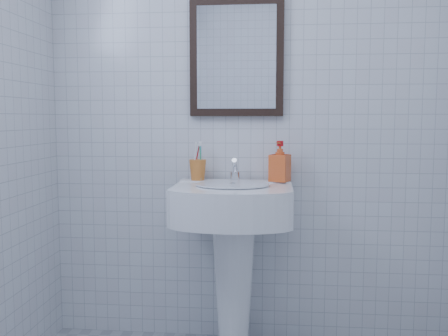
# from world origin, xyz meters

# --- Properties ---
(wall_back) EXTENTS (2.20, 0.02, 2.50)m
(wall_back) POSITION_xyz_m (0.00, 1.20, 1.25)
(wall_back) COLOR silver
(wall_back) RESTS_ON ground
(wall_front) EXTENTS (2.20, 0.02, 2.50)m
(wall_front) POSITION_xyz_m (0.00, -1.20, 1.25)
(wall_front) COLOR silver
(wall_front) RESTS_ON ground
(washbasin) EXTENTS (0.59, 0.43, 0.91)m
(washbasin) POSITION_xyz_m (-0.08, 0.99, 0.61)
(washbasin) COLOR white
(washbasin) RESTS_ON ground
(faucet) EXTENTS (0.05, 0.11, 0.13)m
(faucet) POSITION_xyz_m (-0.08, 1.09, 0.95)
(faucet) COLOR silver
(faucet) RESTS_ON washbasin
(toothbrush_cup) EXTENTS (0.10, 0.10, 0.11)m
(toothbrush_cup) POSITION_xyz_m (-0.28, 1.11, 0.95)
(toothbrush_cup) COLOR orange
(toothbrush_cup) RESTS_ON washbasin
(soap_dispenser) EXTENTS (0.12, 0.12, 0.21)m
(soap_dispenser) POSITION_xyz_m (0.16, 1.10, 1.00)
(soap_dispenser) COLOR #E54D16
(soap_dispenser) RESTS_ON washbasin
(wall_mirror) EXTENTS (0.50, 0.04, 0.62)m
(wall_mirror) POSITION_xyz_m (-0.08, 1.18, 1.55)
(wall_mirror) COLOR black
(wall_mirror) RESTS_ON wall_back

